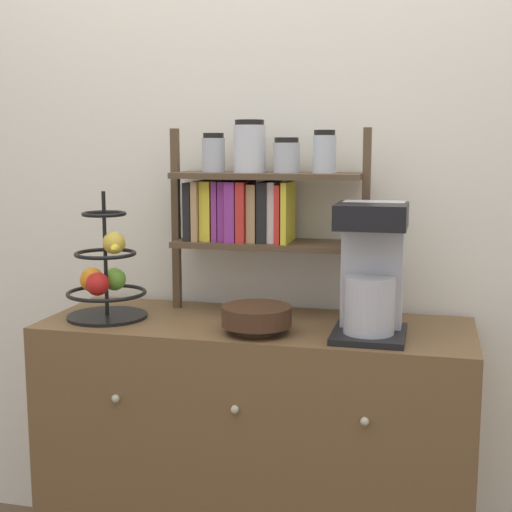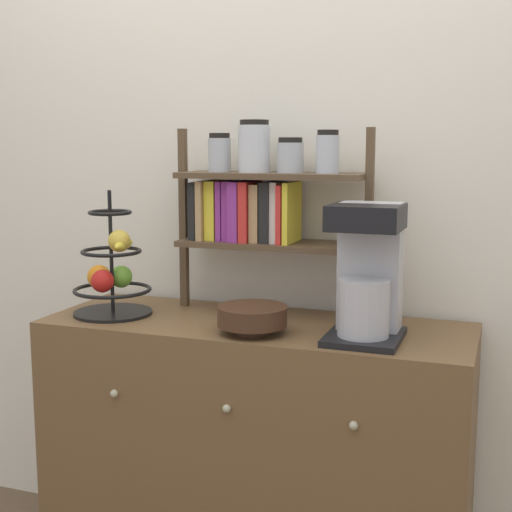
% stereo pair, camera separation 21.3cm
% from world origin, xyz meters
% --- Properties ---
extents(wall_back, '(7.00, 0.05, 2.60)m').
position_xyz_m(wall_back, '(0.00, 0.51, 1.30)').
color(wall_back, silver).
rests_on(wall_back, ground_plane).
extents(sideboard, '(1.30, 0.48, 0.86)m').
position_xyz_m(sideboard, '(0.00, 0.23, 0.43)').
color(sideboard, brown).
rests_on(sideboard, ground_plane).
extents(coffee_maker, '(0.20, 0.24, 0.38)m').
position_xyz_m(coffee_maker, '(0.35, 0.17, 1.05)').
color(coffee_maker, black).
rests_on(coffee_maker, sideboard).
extents(fruit_stand, '(0.25, 0.25, 0.40)m').
position_xyz_m(fruit_stand, '(-0.47, 0.18, 0.99)').
color(fruit_stand, black).
rests_on(fruit_stand, sideboard).
extents(wooden_bowl, '(0.20, 0.20, 0.08)m').
position_xyz_m(wooden_bowl, '(0.03, 0.11, 0.90)').
color(wooden_bowl, '#422819').
rests_on(wooden_bowl, sideboard).
extents(shelf_hutch, '(0.64, 0.20, 0.61)m').
position_xyz_m(shelf_hutch, '(-0.04, 0.37, 1.23)').
color(shelf_hutch, brown).
rests_on(shelf_hutch, sideboard).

